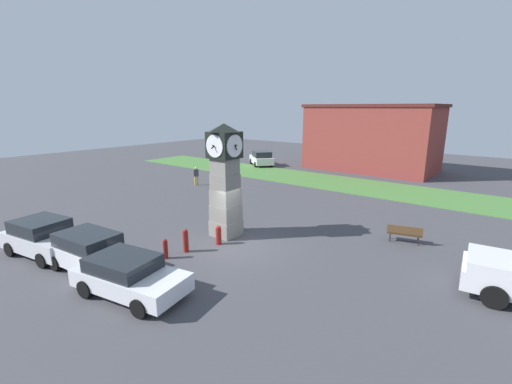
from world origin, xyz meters
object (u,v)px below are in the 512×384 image
object	(u,v)px
car_navy_sedan	(44,237)
car_far_lot	(262,158)
clock_tower	(225,179)
pedestrian_near_bench	(196,175)
bollard_far_row	(165,249)
bollard_near_tower	(219,235)
car_by_building	(129,275)
bollard_mid_row	(186,240)
car_near_tower	(92,252)
bench	(404,232)

from	to	relation	value
car_navy_sedan	car_far_lot	bearing A→B (deg)	105.54
clock_tower	pedestrian_near_bench	xyz separation A→B (m)	(-10.05, 7.04, -2.07)
bollard_far_row	car_far_lot	bearing A→B (deg)	117.77
car_far_lot	bollard_near_tower	bearing A→B (deg)	-57.75
bollard_near_tower	car_by_building	xyz separation A→B (m)	(0.73, -5.22, 0.24)
bollard_mid_row	car_navy_sedan	world-z (taller)	car_navy_sedan
bollard_near_tower	pedestrian_near_bench	distance (m)	13.39
clock_tower	car_near_tower	xyz separation A→B (m)	(-1.55, -6.22, -2.17)
car_by_building	pedestrian_near_bench	world-z (taller)	pedestrian_near_bench
bollard_mid_row	car_by_building	size ratio (longest dim) A/B	0.25
clock_tower	car_far_lot	bearing A→B (deg)	122.60
car_by_building	bench	bearing A→B (deg)	60.27
bollard_mid_row	car_far_lot	world-z (taller)	car_far_lot
bollard_mid_row	car_navy_sedan	xyz separation A→B (m)	(-4.84, -4.05, 0.24)
car_near_tower	pedestrian_near_bench	distance (m)	15.75
bollard_far_row	pedestrian_near_bench	xyz separation A→B (m)	(-9.92, 10.77, 0.43)
bench	clock_tower	bearing A→B (deg)	-148.52
car_navy_sedan	bench	world-z (taller)	car_navy_sedan
clock_tower	car_navy_sedan	bearing A→B (deg)	-125.49
clock_tower	bollard_far_row	world-z (taller)	clock_tower
car_near_tower	pedestrian_near_bench	world-z (taller)	pedestrian_near_bench
clock_tower	car_near_tower	size ratio (longest dim) A/B	1.24
bollard_far_row	car_by_building	bearing A→B (deg)	-61.68
car_navy_sedan	car_far_lot	world-z (taller)	car_far_lot
bollard_far_row	clock_tower	bearing A→B (deg)	88.04
bollard_near_tower	car_far_lot	xyz separation A→B (m)	(-12.42, 19.68, 0.35)
bollard_near_tower	car_navy_sedan	distance (m)	7.79
car_navy_sedan	car_far_lot	distance (m)	26.27
car_navy_sedan	car_near_tower	xyz separation A→B (m)	(3.28, 0.54, -0.02)
car_navy_sedan	car_by_building	xyz separation A→B (m)	(6.11, 0.41, -0.08)
bollard_mid_row	car_navy_sedan	size ratio (longest dim) A/B	0.27
bollard_near_tower	bollard_far_row	bearing A→B (deg)	-104.76
car_near_tower	car_by_building	distance (m)	2.83
bollard_mid_row	pedestrian_near_bench	bearing A→B (deg)	135.93
bollard_far_row	car_navy_sedan	size ratio (longest dim) A/B	0.22
clock_tower	car_far_lot	size ratio (longest dim) A/B	1.33
car_near_tower	car_by_building	xyz separation A→B (m)	(2.83, -0.13, -0.06)
bench	car_navy_sedan	bearing A→B (deg)	-137.38
bollard_near_tower	car_near_tower	size ratio (longest dim) A/B	0.21
clock_tower	bollard_far_row	distance (m)	4.49
bollard_far_row	car_by_building	distance (m)	2.99
bollard_near_tower	bollard_mid_row	world-z (taller)	bollard_mid_row
clock_tower	bollard_near_tower	world-z (taller)	clock_tower
bollard_mid_row	car_near_tower	size ratio (longest dim) A/B	0.24
car_navy_sedan	car_far_lot	size ratio (longest dim) A/B	0.97
bench	car_near_tower	bearing A→B (deg)	-129.99
bollard_near_tower	bollard_far_row	world-z (taller)	bollard_near_tower
clock_tower	pedestrian_near_bench	size ratio (longest dim) A/B	3.64
bollard_far_row	car_by_building	xyz separation A→B (m)	(1.41, -2.62, 0.26)
bench	pedestrian_near_bench	xyz separation A→B (m)	(-17.60, 2.41, 0.37)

